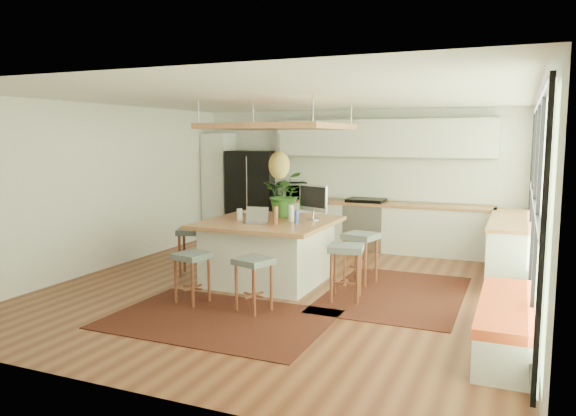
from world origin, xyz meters
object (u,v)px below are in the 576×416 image
at_px(stool_right_front, 346,274).
at_px(stool_near_left, 192,277).
at_px(stool_near_right, 254,284).
at_px(laptop, 255,215).
at_px(stool_left_side, 192,252).
at_px(stool_right_back, 361,260).
at_px(island_plant, 285,199).
at_px(fridge, 251,196).
at_px(monitor, 313,203).
at_px(microwave, 292,189).
at_px(island, 269,251).

bearing_deg(stool_right_front, stool_near_left, -153.43).
xyz_separation_m(stool_near_left, stool_near_right, (0.90, -0.00, 0.00)).
xyz_separation_m(stool_right_front, laptop, (-1.41, 0.15, 0.70)).
bearing_deg(stool_left_side, stool_right_back, 10.62).
bearing_deg(stool_near_left, island_plant, 74.65).
bearing_deg(laptop, fridge, 106.58).
bearing_deg(stool_right_front, laptop, 174.01).
distance_m(stool_left_side, monitor, 2.10).
distance_m(stool_near_right, laptop, 1.36).
height_order(fridge, island_plant, fridge).
bearing_deg(fridge, stool_right_front, -60.53).
height_order(stool_near_left, stool_right_back, stool_right_back).
relative_size(fridge, stool_near_left, 2.80).
height_order(stool_right_back, stool_left_side, stool_right_back).
bearing_deg(microwave, stool_right_back, -66.47).
relative_size(island, monitor, 3.20).
height_order(stool_right_front, microwave, microwave).
relative_size(fridge, stool_right_front, 2.50).
distance_m(fridge, laptop, 3.70).
xyz_separation_m(stool_right_front, stool_left_side, (-2.66, 0.41, 0.00)).
height_order(fridge, microwave, fridge).
bearing_deg(island, microwave, 106.11).
bearing_deg(monitor, microwave, 144.32).
height_order(stool_right_back, island_plant, island_plant).
relative_size(island, laptop, 5.26).
bearing_deg(stool_right_front, microwave, 122.87).
height_order(island, laptop, laptop).
relative_size(island, microwave, 3.13).
height_order(stool_near_left, island_plant, island_plant).
bearing_deg(stool_right_back, island_plant, 176.97).
relative_size(stool_right_back, microwave, 1.29).
distance_m(fridge, stool_near_left, 4.56).
xyz_separation_m(laptop, monitor, (0.65, 0.65, 0.14)).
distance_m(stool_near_left, island_plant, 2.12).
height_order(fridge, stool_left_side, fridge).
height_order(laptop, monitor, monitor).
distance_m(island, laptop, 0.68).
bearing_deg(island, stool_near_right, -72.31).
xyz_separation_m(stool_right_front, stool_right_back, (-0.05, 0.90, 0.00)).
bearing_deg(island, monitor, 27.36).
bearing_deg(stool_right_front, island, 160.12).
bearing_deg(laptop, island_plant, 70.69).
bearing_deg(stool_right_back, island, -162.76).
distance_m(laptop, island_plant, 0.84).
xyz_separation_m(island, stool_near_right, (0.45, -1.40, -0.11)).
bearing_deg(stool_left_side, monitor, 11.62).
xyz_separation_m(stool_left_side, microwave, (0.46, 2.99, 0.77)).
xyz_separation_m(stool_right_front, island_plant, (-1.30, 0.96, 0.85)).
bearing_deg(island_plant, stool_near_right, -78.37).
relative_size(stool_right_front, microwave, 1.28).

